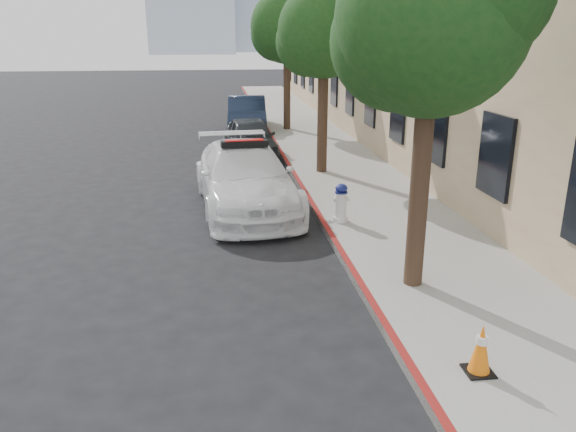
% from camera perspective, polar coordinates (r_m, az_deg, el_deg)
% --- Properties ---
extents(ground, '(120.00, 120.00, 0.00)m').
position_cam_1_polar(ground, '(10.88, -5.74, -3.95)').
color(ground, black).
rests_on(ground, ground).
extents(sidewalk, '(3.20, 50.00, 0.15)m').
position_cam_1_polar(sidewalk, '(20.85, 3.25, 6.96)').
color(sidewalk, gray).
rests_on(sidewalk, ground).
extents(curb_strip, '(0.12, 50.00, 0.15)m').
position_cam_1_polar(curb_strip, '(20.62, -0.99, 6.86)').
color(curb_strip, maroon).
rests_on(curb_strip, ground).
extents(building, '(8.00, 36.00, 10.00)m').
position_cam_1_polar(building, '(26.83, 13.88, 19.52)').
color(building, tan).
rests_on(building, ground).
extents(tree_near, '(2.92, 2.82, 5.62)m').
position_cam_1_polar(tree_near, '(8.69, 14.67, 18.92)').
color(tree_near, black).
rests_on(tree_near, sidewalk).
extents(tree_mid, '(2.77, 2.64, 5.43)m').
position_cam_1_polar(tree_mid, '(16.40, 3.81, 18.33)').
color(tree_mid, black).
rests_on(tree_mid, sidewalk).
extents(tree_far, '(3.10, 3.00, 5.81)m').
position_cam_1_polar(tree_far, '(24.30, -0.04, 18.77)').
color(tree_far, black).
rests_on(tree_far, sidewalk).
extents(police_car, '(2.60, 5.47, 1.69)m').
position_cam_1_polar(police_car, '(13.54, -4.38, 3.92)').
color(police_car, white).
rests_on(police_car, ground).
extents(parked_car_mid, '(1.82, 3.99, 1.33)m').
position_cam_1_polar(parked_car_mid, '(19.55, -3.84, 7.97)').
color(parked_car_mid, '#21252A').
rests_on(parked_car_mid, ground).
extents(parked_car_far, '(1.82, 4.62, 1.50)m').
position_cam_1_polar(parked_car_far, '(24.78, -4.20, 10.28)').
color(parked_car_far, '#162138').
rests_on(parked_car_far, ground).
extents(fire_hydrant, '(0.36, 0.33, 0.85)m').
position_cam_1_polar(fire_hydrant, '(12.20, 5.40, 1.29)').
color(fire_hydrant, silver).
rests_on(fire_hydrant, sidewalk).
extents(traffic_cone, '(0.34, 0.34, 0.65)m').
position_cam_1_polar(traffic_cone, '(7.25, 19.01, -12.66)').
color(traffic_cone, black).
rests_on(traffic_cone, sidewalk).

